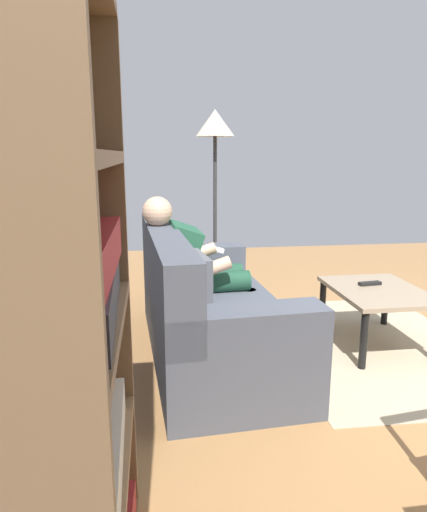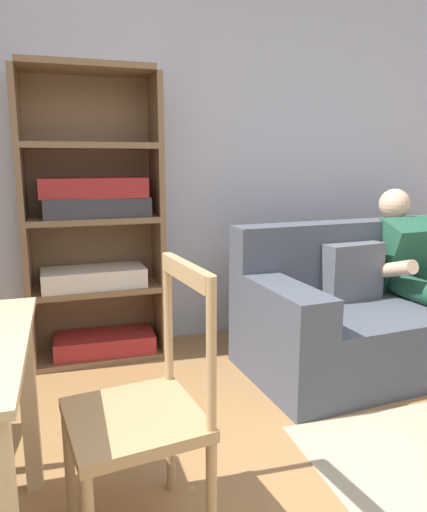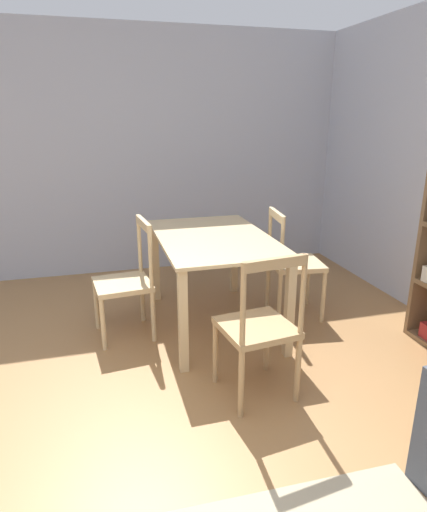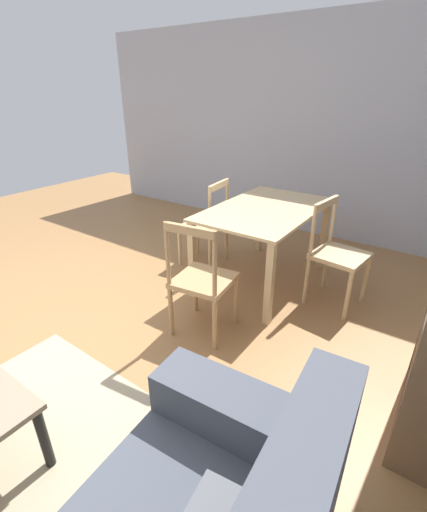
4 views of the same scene
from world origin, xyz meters
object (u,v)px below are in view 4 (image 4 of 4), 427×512
dining_chair_near_wall (337,255)px  dining_chair_facing_couch (202,281)px  dining_table (265,219)px  dining_chair_by_doorway (206,225)px

dining_chair_near_wall → dining_chair_facing_couch: size_ratio=0.98×
dining_chair_near_wall → dining_chair_facing_couch: (1.03, -0.70, -0.01)m
dining_table → dining_chair_near_wall: (-0.00, 0.71, -0.18)m
dining_table → dining_chair_by_doorway: (-0.00, -0.70, -0.21)m
dining_table → dining_chair_facing_couch: 1.04m
dining_table → dining_chair_near_wall: bearing=90.3°
dining_chair_near_wall → dining_chair_facing_couch: 1.24m
dining_chair_near_wall → dining_chair_by_doorway: same height
dining_chair_facing_couch → dining_chair_near_wall: bearing=145.6°
dining_chair_facing_couch → dining_chair_by_doorway: (-1.03, -0.71, -0.01)m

